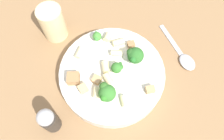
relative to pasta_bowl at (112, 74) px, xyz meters
The scene contains 22 objects.
ground_plane 0.02m from the pasta_bowl, ahead, with size 2.00×2.00×0.00m, color #936D47.
pasta_bowl is the anchor object (origin of this frame).
broccoli_floret_0 0.07m from the pasta_bowl, 117.25° to the left, with size 0.04×0.04×0.04m.
broccoli_floret_1 0.10m from the pasta_bowl, 160.30° to the right, with size 0.02×0.02×0.03m.
broccoli_floret_2 0.08m from the pasta_bowl, 13.49° to the right, with size 0.04×0.04×0.05m.
broccoli_floret_3 0.04m from the pasta_bowl, 110.44° to the left, with size 0.03×0.03×0.03m.
rigatoni_0 0.05m from the pasta_bowl, 163.52° to the left, with size 0.01×0.01×0.03m, color beige.
rigatoni_1 0.08m from the pasta_bowl, 164.98° to the left, with size 0.02×0.02×0.03m, color beige.
rigatoni_2 0.09m from the pasta_bowl, 124.37° to the right, with size 0.02×0.02×0.03m, color beige.
rigatoni_3 0.07m from the pasta_bowl, 35.39° to the right, with size 0.02×0.02×0.02m, color beige.
rigatoni_4 0.03m from the pasta_bowl, 121.20° to the right, with size 0.02×0.02×0.03m, color beige.
rigatoni_5 0.03m from the pasta_bowl, 24.92° to the right, with size 0.02×0.02×0.02m, color beige.
rigatoni_6 0.09m from the pasta_bowl, behind, with size 0.02×0.02×0.02m, color beige.
rigatoni_7 0.08m from the pasta_bowl, 16.35° to the left, with size 0.01×0.01×0.02m, color beige.
chicken_chunk_0 0.08m from the pasta_bowl, 58.29° to the right, with size 0.02×0.02×0.02m, color tan.
chicken_chunk_1 0.10m from the pasta_bowl, 58.20° to the left, with size 0.02×0.02×0.01m, color tan.
chicken_chunk_2 0.05m from the pasta_bowl, 60.50° to the right, with size 0.02×0.02×0.01m, color tan.
chicken_chunk_3 0.09m from the pasta_bowl, 143.22° to the left, with size 0.02×0.02×0.01m, color #A87A4C.
chicken_chunk_4 0.09m from the pasta_bowl, 79.18° to the right, with size 0.03×0.03×0.02m, color #A87A4C.
drinking_glass 0.20m from the pasta_bowl, 134.24° to the right, with size 0.06×0.06×0.09m.
pepper_shaker 0.18m from the pasta_bowl, 52.17° to the right, with size 0.04×0.04×0.09m.
spoon 0.19m from the pasta_bowl, 104.87° to the left, with size 0.15×0.08×0.01m.
Camera 1 is at (0.21, -0.01, 0.50)m, focal length 35.00 mm.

